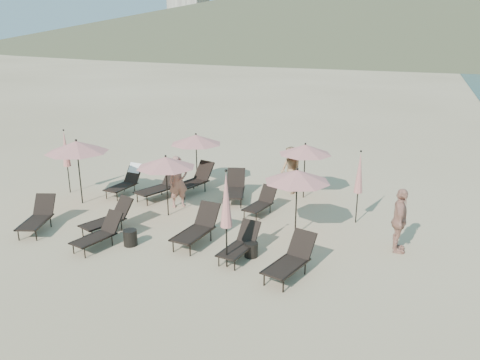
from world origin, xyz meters
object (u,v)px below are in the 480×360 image
at_px(beachgoer_b, 290,170).
at_px(beachgoer_c, 399,221).
at_px(umbrella_open_2, 297,176).
at_px(umbrella_open_1, 166,162).
at_px(umbrella_open_3, 196,139).
at_px(lounger_2, 99,233).
at_px(beachgoer_a, 178,182).
at_px(lounger_8, 194,180).
at_px(umbrella_closed_0, 226,200).
at_px(lounger_5, 291,259).
at_px(side_table_1, 251,250).
at_px(lounger_7, 163,183).
at_px(lounger_6, 126,181).
at_px(lounger_1, 109,218).
at_px(umbrella_open_0, 77,147).
at_px(lounger_9, 235,188).
at_px(umbrella_closed_2, 66,149).
at_px(umbrella_closed_1, 359,173).
at_px(lounger_0, 38,216).
at_px(lounger_10, 261,202).
at_px(side_table_0, 130,238).
at_px(lounger_3, 197,227).
at_px(umbrella_open_4, 305,149).
at_px(lounger_4, 240,244).

relative_size(beachgoer_b, beachgoer_c, 0.97).
relative_size(umbrella_open_2, beachgoer_c, 1.15).
bearing_deg(umbrella_open_1, umbrella_open_3, 99.04).
bearing_deg(lounger_2, beachgoer_a, 94.72).
relative_size(lounger_8, umbrella_closed_0, 0.75).
distance_m(lounger_5, side_table_1, 1.45).
relative_size(lounger_7, umbrella_closed_0, 0.75).
bearing_deg(lounger_6, lounger_1, -58.62).
relative_size(lounger_5, umbrella_open_0, 0.77).
bearing_deg(lounger_9, umbrella_closed_2, 176.16).
xyz_separation_m(lounger_7, umbrella_closed_1, (6.97, 0.13, 1.10)).
distance_m(lounger_0, umbrella_closed_1, 9.95).
bearing_deg(lounger_10, side_table_0, -114.31).
relative_size(lounger_7, umbrella_open_0, 0.85).
height_order(umbrella_open_1, umbrella_closed_0, umbrella_closed_0).
relative_size(umbrella_open_1, beachgoer_c, 1.14).
distance_m(lounger_3, lounger_5, 3.14).
distance_m(lounger_2, umbrella_closed_2, 5.55).
xyz_separation_m(lounger_9, umbrella_open_0, (-4.95, -2.28, 1.58)).
xyz_separation_m(lounger_0, side_table_0, (3.24, 0.11, -0.22)).
bearing_deg(umbrella_open_1, lounger_9, 55.82).
height_order(lounger_2, lounger_7, lounger_7).
distance_m(umbrella_open_2, side_table_1, 2.56).
bearing_deg(lounger_3, umbrella_closed_2, 166.58).
relative_size(lounger_0, umbrella_open_3, 0.82).
xyz_separation_m(umbrella_open_0, umbrella_open_3, (2.95, 3.24, -0.16)).
height_order(lounger_5, umbrella_open_2, umbrella_open_2).
xyz_separation_m(lounger_6, lounger_7, (1.53, 0.07, 0.06)).
bearing_deg(side_table_0, umbrella_open_4, 58.60).
distance_m(lounger_4, side_table_0, 3.23).
bearing_deg(lounger_3, lounger_9, 101.65).
bearing_deg(lounger_8, umbrella_closed_0, -40.03).
relative_size(lounger_1, lounger_6, 1.03).
relative_size(lounger_6, beachgoer_a, 0.94).
xyz_separation_m(lounger_3, umbrella_open_3, (-2.38, 4.74, 1.43)).
height_order(lounger_3, lounger_10, lounger_3).
relative_size(lounger_1, side_table_0, 3.79).
relative_size(umbrella_open_2, umbrella_closed_2, 0.85).
height_order(lounger_7, lounger_8, lounger_7).
relative_size(lounger_8, lounger_10, 1.27).
bearing_deg(umbrella_open_2, lounger_5, -77.51).
distance_m(lounger_7, umbrella_closed_1, 7.06).
relative_size(lounger_4, beachgoer_c, 0.87).
xyz_separation_m(lounger_0, beachgoer_a, (2.98, 3.43, 0.46)).
bearing_deg(umbrella_open_4, lounger_10, -113.45).
relative_size(lounger_1, umbrella_open_2, 0.83).
bearing_deg(lounger_5, lounger_7, 160.99).
bearing_deg(lounger_2, lounger_6, 127.94).
bearing_deg(lounger_3, lounger_5, -10.75).
xyz_separation_m(umbrella_open_0, side_table_1, (7.07, -1.77, -1.85)).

